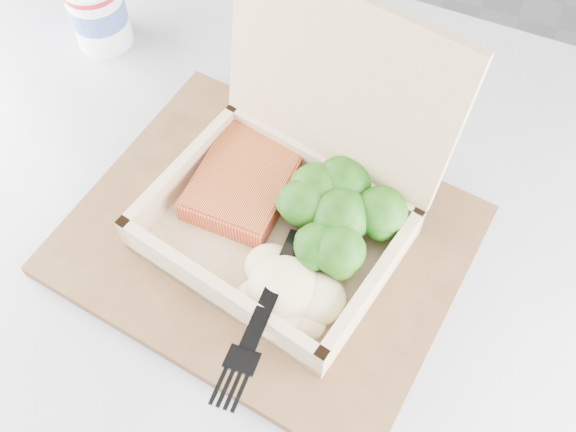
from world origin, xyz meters
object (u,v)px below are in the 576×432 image
at_px(serving_tray, 267,240).
at_px(takeout_container, 294,186).
at_px(paper_cup, 97,10).
at_px(cafe_table, 243,367).

distance_m(serving_tray, takeout_container, 0.07).
distance_m(takeout_container, paper_cup, 0.33).
bearing_deg(serving_tray, paper_cup, 147.49).
relative_size(serving_tray, takeout_container, 1.38).
bearing_deg(takeout_container, paper_cup, 165.71).
distance_m(cafe_table, serving_tray, 0.21).
bearing_deg(paper_cup, cafe_table, -41.66).
height_order(serving_tray, paper_cup, paper_cup).
bearing_deg(serving_tray, takeout_container, 64.26).
bearing_deg(takeout_container, serving_tray, -103.32).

